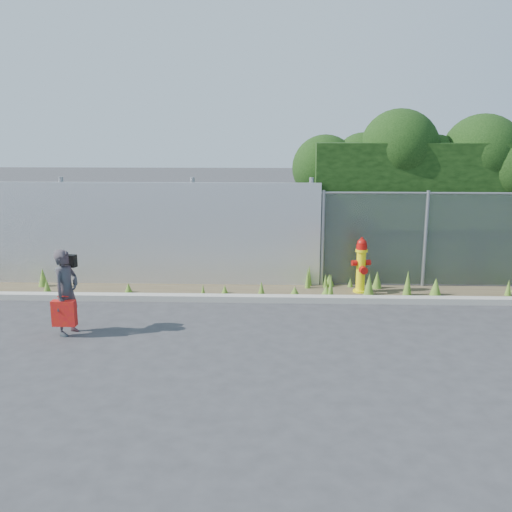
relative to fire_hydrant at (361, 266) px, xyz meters
The scene contains 10 objects.
ground 3.11m from the fire_hydrant, 126.04° to the right, with size 80.00×80.00×0.00m, color #343336.
curb 1.99m from the fire_hydrant, 159.48° to the right, with size 16.00×0.22×0.12m, color #A29E92.
weed_strip 1.05m from the fire_hydrant, behind, with size 16.00×1.24×0.53m.
corrugated_fence 5.10m from the fire_hydrant, behind, with size 8.50×0.21×2.30m.
chainlink_fence 2.55m from the fire_hydrant, 12.13° to the left, with size 6.50×0.07×2.05m.
hedge 3.31m from the fire_hydrant, 31.48° to the left, with size 7.78×2.03×3.73m.
fire_hydrant is the anchor object (origin of this frame).
woman 5.73m from the fire_hydrant, 153.55° to the right, with size 0.52×0.34×1.41m, color #0D5156.
red_tote_bag 5.80m from the fire_hydrant, 152.18° to the right, with size 0.38×0.14×0.50m.
black_shoulder_bag 5.68m from the fire_hydrant, 155.61° to the right, with size 0.27×0.11×0.20m.
Camera 1 is at (0.06, -8.85, 3.31)m, focal length 40.00 mm.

